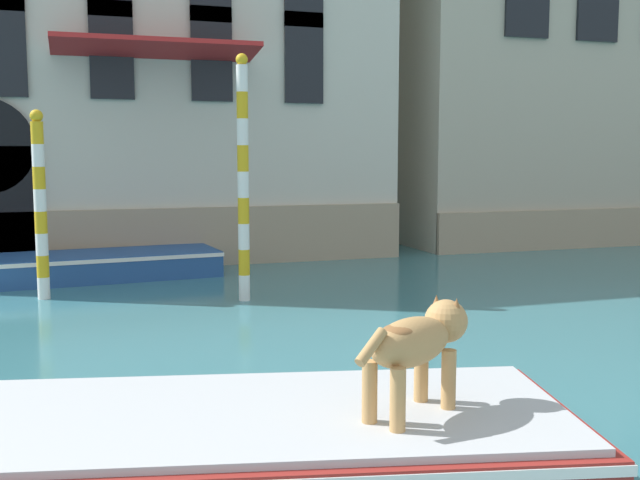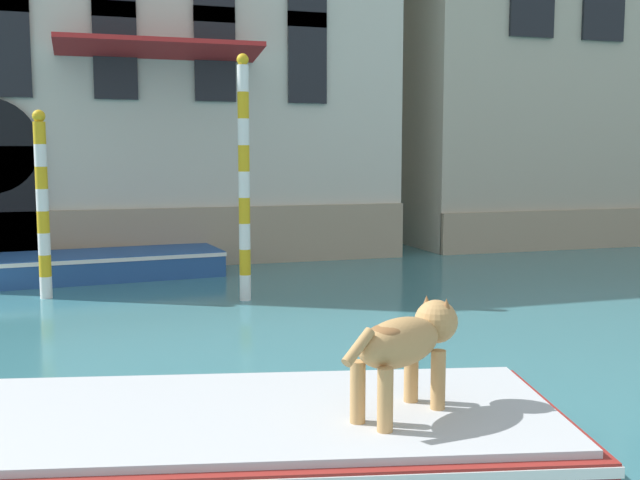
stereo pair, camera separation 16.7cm
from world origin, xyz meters
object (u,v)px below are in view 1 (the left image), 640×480
Objects in this scene: boat_foreground at (189,445)px; mooring_pole_0 at (243,178)px; dog_on_deck at (418,342)px; mooring_pole_2 at (40,204)px; boat_moored_near_palazzo at (68,267)px.

boat_foreground is 7.65m from mooring_pole_0.
mooring_pole_2 reaches higher than dog_on_deck.
mooring_pole_0 is 1.28× the size of mooring_pole_2.
boat_foreground is at bearing -90.01° from boat_moored_near_palazzo.
mooring_pole_0 is (0.30, 7.68, 1.04)m from dog_on_deck.
dog_on_deck is 0.35× the size of mooring_pole_2.
mooring_pole_0 reaches higher than boat_foreground.
boat_moored_near_palazzo is 2.44m from mooring_pole_2.
mooring_pole_0 is 3.67m from mooring_pole_2.
dog_on_deck is at bearing -4.85° from boat_foreground.
mooring_pole_0 reaches higher than boat_moored_near_palazzo.
mooring_pole_0 is at bearing -52.22° from boat_moored_near_palazzo.
boat_foreground is 1.05× the size of boat_moored_near_palazzo.
boat_foreground reaches higher than boat_moored_near_palazzo.
boat_foreground is 1.96× the size of mooring_pole_2.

